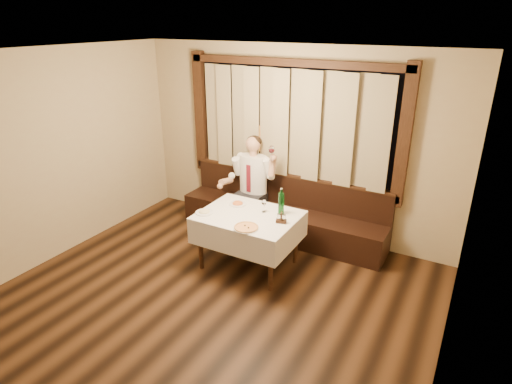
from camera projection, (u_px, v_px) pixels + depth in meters
The scene contains 10 objects.
room at pixel (215, 178), 4.67m from camera, with size 5.01×6.01×2.81m.
banquette at pixel (282, 216), 6.54m from camera, with size 3.20×0.61×0.94m.
dining_table at pixel (249, 222), 5.58m from camera, with size 1.27×0.97×0.76m.
pizza at pixel (246, 227), 5.17m from camera, with size 0.31×0.31×0.03m.
pasta_red at pixel (238, 202), 5.82m from camera, with size 0.24×0.24×0.08m.
pasta_cream at pixel (204, 211), 5.57m from camera, with size 0.23×0.23×0.08m.
green_bottle at pixel (281, 203), 5.50m from camera, with size 0.08×0.08×0.36m.
table_wine_glass at pixel (264, 203), 5.57m from camera, with size 0.06×0.06×0.17m.
cruet_caddy at pixel (281, 219), 5.30m from camera, with size 0.14×0.10×0.14m.
seated_man at pixel (251, 178), 6.47m from camera, with size 0.85×0.63×1.50m.
Camera 1 is at (2.52, -2.63, 3.13)m, focal length 30.00 mm.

